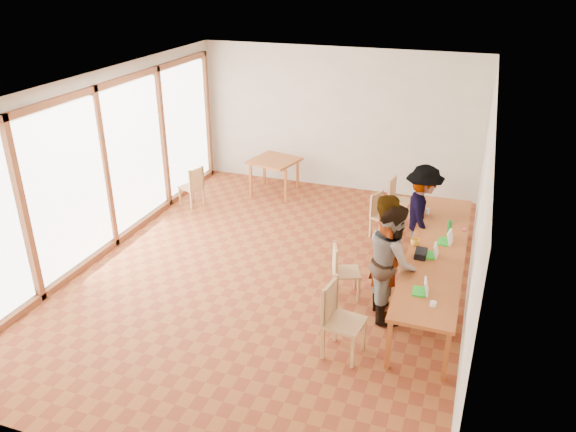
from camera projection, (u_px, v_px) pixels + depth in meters
The scene contains 25 objects.
ground at pixel (272, 273), 9.03m from camera, with size 8.00×8.00×0.00m, color brown.
wall_back at pixel (338, 120), 11.83m from camera, with size 6.00×0.10×3.00m, color beige.
wall_front at pixel (110, 344), 4.98m from camera, with size 6.00×0.10×3.00m, color beige.
wall_right at pixel (480, 214), 7.51m from camera, with size 0.10×8.00×3.00m, color beige.
window_wall at pixel (104, 164), 9.29m from camera, with size 0.10×8.00×3.00m, color white.
ceiling at pixel (269, 84), 7.77m from camera, with size 6.00×8.00×0.04m, color white.
communal_table at pixel (437, 252), 8.21m from camera, with size 0.80×4.00×0.75m.
side_table at pixel (274, 163), 11.84m from camera, with size 0.90×0.90×0.75m.
chair_near at pixel (337, 311), 6.98m from camera, with size 0.52×0.52×0.53m.
chair_mid at pixel (341, 266), 8.22m from camera, with size 0.50×0.50×0.44m.
chair_far at pixel (380, 210), 10.05m from camera, with size 0.50×0.50×0.43m.
chair_empty at pixel (396, 194), 10.69m from camera, with size 0.44×0.44×0.44m.
chair_spare at pixel (194, 183), 11.24m from camera, with size 0.50×0.50×0.44m.
person_near at pixel (387, 255), 7.70m from camera, with size 0.66×0.43×1.80m, color gray.
person_mid at pixel (392, 261), 7.66m from camera, with size 0.82×0.64×1.69m, color gray.
person_far at pixel (422, 213), 9.16m from camera, with size 1.06×0.61×1.64m, color gray.
laptop_near at pixel (423, 289), 7.09m from camera, with size 0.21×0.24×0.19m.
laptop_mid at pixel (433, 253), 7.96m from camera, with size 0.21×0.24×0.20m.
laptop_far at pixel (447, 240), 8.33m from camera, with size 0.24×0.27×0.20m.
yellow_mug at pixel (415, 242), 8.25m from camera, with size 0.13×0.13×0.11m, color gold.
green_bottle at pixel (449, 229), 8.47m from camera, with size 0.07×0.07×0.28m, color #17681F.
clear_glass at pixel (427, 211), 9.29m from camera, with size 0.07×0.07×0.09m, color silver.
condiment_cup at pixel (433, 304), 6.83m from camera, with size 0.08×0.08×0.06m, color white.
pink_phone at pixel (464, 230), 8.75m from camera, with size 0.05×0.10×0.01m, color #F2486B.
black_pouch at pixel (421, 254), 7.96m from camera, with size 0.16×0.26×0.09m, color black.
Camera 1 is at (2.83, -7.29, 4.62)m, focal length 35.00 mm.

